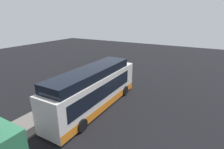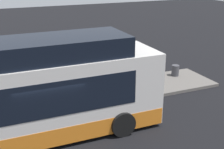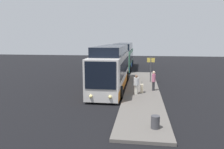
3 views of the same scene
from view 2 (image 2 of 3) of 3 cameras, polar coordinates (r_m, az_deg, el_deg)
The scene contains 7 objects.
ground at distance 12.87m, azimuth -11.64°, elevation -11.18°, with size 80.00×80.00×0.00m, color black.
platform at distance 15.52m, azimuth -14.11°, elevation -5.44°, with size 20.00×2.94×0.16m.
bus_lead at distance 12.09m, azimuth -17.90°, elevation -4.26°, with size 11.56×2.77×3.95m.
passenger_boarding at distance 15.03m, azimuth -7.62°, elevation -2.07°, with size 0.55×0.55×1.57m.
passenger_waiting at distance 16.05m, azimuth -13.89°, elevation -0.63°, with size 0.42×0.42×1.70m.
suitcase at distance 15.50m, azimuth -9.87°, elevation -3.38°, with size 0.43×0.24×0.95m.
trash_bin at distance 18.96m, azimuth 11.50°, elevation 0.73°, with size 0.44×0.44×0.65m.
Camera 2 is at (-1.96, -10.93, 6.50)m, focal length 50.00 mm.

